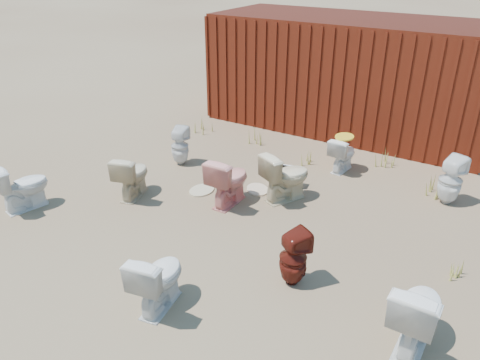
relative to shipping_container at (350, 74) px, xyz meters
The scene contains 22 objects.
ground 5.34m from the shipping_container, 90.00° to the right, with size 100.00×100.00×0.00m, color brown.
shipping_container is the anchor object (origin of this frame).
toilet_front_a 7.00m from the shipping_container, 115.01° to the right, with size 0.43×0.76×0.78m, color white.
toilet_front_pink 4.55m from the shipping_container, 93.77° to the right, with size 0.46×0.80×0.82m, color pink.
toilet_front_c 6.97m from the shipping_container, 87.09° to the right, with size 0.43×0.75×0.77m, color white.
toilet_front_maroon 5.98m from the shipping_container, 75.64° to the right, with size 0.34×0.34×0.75m, color #5B180F.
toilet_front_e 6.73m from the shipping_container, 63.58° to the right, with size 0.47×0.83×0.85m, color white.
toilet_back_a 4.23m from the shipping_container, 117.37° to the right, with size 0.33×0.34×0.73m, color white.
toilet_back_beige_left 5.46m from the shipping_container, 109.21° to the right, with size 0.42×0.73×0.75m, color beige.
toilet_back_beige_right 3.97m from the shipping_container, 83.85° to the right, with size 0.46×0.81×0.83m, color beige.
toilet_back_yellowlid 2.61m from the shipping_container, 70.98° to the right, with size 0.36×0.64×0.65m, color white.
toilet_back_e 3.83m from the shipping_container, 43.86° to the right, with size 0.36×0.37×0.81m, color white.
yellow_lid 2.52m from the shipping_container, 70.98° to the right, with size 0.33×0.41×0.03m, color yellow.
loose_tank 3.58m from the shipping_container, 87.02° to the right, with size 0.50×0.20×0.35m, color white.
loose_lid_near 4.62m from the shipping_container, 101.83° to the right, with size 0.38×0.49×0.02m, color #C8BA91.
loose_lid_far 4.02m from the shipping_container, 91.81° to the right, with size 0.36×0.47×0.02m, color beige.
weed_clump_a 3.48m from the shipping_container, 140.36° to the right, with size 0.36×0.36×0.32m, color #9B963E.
weed_clump_b 2.66m from the shipping_container, 87.22° to the right, with size 0.32×0.32×0.27m, color #9B963E.
weed_clump_c 3.57m from the shipping_container, 44.50° to the right, with size 0.36×0.36×0.31m, color #9B963E.
weed_clump_d 2.54m from the shipping_container, 120.81° to the right, with size 0.30×0.30×0.29m, color #9B963E.
weed_clump_e 2.45m from the shipping_container, 50.06° to the right, with size 0.34×0.34×0.30m, color #9B963E.
weed_clump_f 5.63m from the shipping_container, 55.60° to the right, with size 0.28×0.28×0.24m, color #9B963E.
Camera 1 is at (3.36, -4.80, 3.76)m, focal length 35.00 mm.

